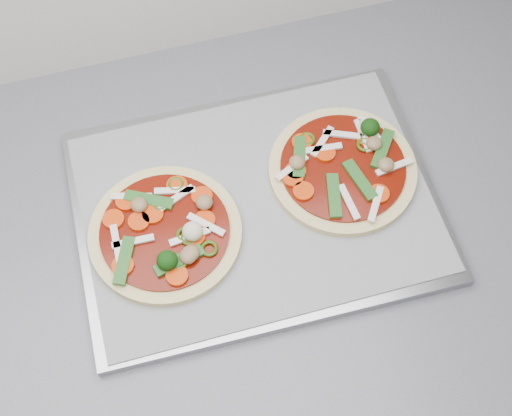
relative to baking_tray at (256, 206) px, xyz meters
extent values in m
cube|color=gray|center=(0.00, 0.00, 0.00)|extent=(0.43, 0.33, 0.01)
cube|color=gray|center=(0.00, 0.00, 0.01)|extent=(0.41, 0.30, 0.00)
cylinder|color=#F2DB86|center=(-0.11, -0.01, 0.01)|extent=(0.23, 0.23, 0.01)
cylinder|color=#640C00|center=(-0.11, -0.01, 0.02)|extent=(0.20, 0.20, 0.00)
ellipsoid|color=olive|center=(-0.06, 0.01, 0.03)|extent=(0.02, 0.02, 0.01)
cube|color=#286420|center=(-0.12, 0.03, 0.02)|extent=(0.06, 0.04, 0.00)
cylinder|color=red|center=(-0.07, -0.01, 0.02)|extent=(0.03, 0.03, 0.00)
ellipsoid|color=olive|center=(-0.09, -0.05, 0.03)|extent=(0.02, 0.02, 0.01)
cylinder|color=red|center=(-0.11, -0.07, 0.02)|extent=(0.03, 0.03, 0.00)
ellipsoid|color=olive|center=(-0.13, 0.02, 0.03)|extent=(0.03, 0.03, 0.01)
cylinder|color=red|center=(-0.08, -0.03, 0.02)|extent=(0.04, 0.04, 0.00)
cylinder|color=red|center=(-0.17, 0.02, 0.02)|extent=(0.03, 0.03, 0.00)
cylinder|color=red|center=(-0.14, 0.00, 0.02)|extent=(0.03, 0.03, 0.00)
cylinder|color=red|center=(-0.15, 0.03, 0.02)|extent=(0.03, 0.03, 0.00)
cylinder|color=red|center=(-0.17, -0.04, 0.02)|extent=(0.03, 0.03, 0.00)
torus|color=#304B0C|center=(-0.11, -0.06, 0.02)|extent=(0.02, 0.02, 0.00)
cube|color=white|center=(-0.07, -0.02, 0.02)|extent=(0.04, 0.04, 0.00)
cube|color=white|center=(-0.09, 0.03, 0.02)|extent=(0.05, 0.02, 0.00)
cylinder|color=red|center=(-0.06, 0.02, 0.02)|extent=(0.04, 0.04, 0.00)
torus|color=#304B0C|center=(-0.09, -0.03, 0.02)|extent=(0.03, 0.03, 0.00)
torus|color=#304B0C|center=(-0.07, -0.05, 0.02)|extent=(0.03, 0.03, 0.00)
cube|color=white|center=(-0.09, -0.03, 0.02)|extent=(0.05, 0.01, 0.00)
cube|color=white|center=(-0.15, -0.02, 0.02)|extent=(0.05, 0.01, 0.00)
cylinder|color=red|center=(-0.12, 0.01, 0.02)|extent=(0.04, 0.04, 0.00)
cylinder|color=red|center=(-0.09, 0.04, 0.02)|extent=(0.03, 0.03, 0.00)
cube|color=#286420|center=(-0.11, -0.06, 0.02)|extent=(0.06, 0.03, 0.00)
torus|color=#304B0C|center=(-0.11, 0.02, 0.02)|extent=(0.03, 0.03, 0.00)
ellipsoid|color=#0F3D0A|center=(-0.12, -0.06, 0.03)|extent=(0.03, 0.03, 0.02)
ellipsoid|color=beige|center=(-0.08, -0.03, 0.03)|extent=(0.02, 0.02, 0.02)
torus|color=#304B0C|center=(-0.09, -0.03, 0.02)|extent=(0.03, 0.03, 0.00)
ellipsoid|color=olive|center=(-0.09, -0.06, 0.03)|extent=(0.02, 0.02, 0.01)
cube|color=#286420|center=(-0.16, -0.04, 0.02)|extent=(0.04, 0.06, 0.00)
cube|color=white|center=(-0.14, 0.04, 0.02)|extent=(0.05, 0.02, 0.00)
cube|color=white|center=(-0.17, -0.02, 0.02)|extent=(0.01, 0.05, 0.00)
torus|color=#304B0C|center=(-0.09, 0.04, 0.02)|extent=(0.02, 0.02, 0.00)
cube|color=white|center=(-0.09, 0.02, 0.02)|extent=(0.05, 0.03, 0.00)
cylinder|color=#F2DB86|center=(0.11, 0.01, 0.01)|extent=(0.19, 0.19, 0.01)
cylinder|color=#640C00|center=(0.11, 0.01, 0.02)|extent=(0.16, 0.16, 0.00)
torus|color=#304B0C|center=(0.15, 0.04, 0.02)|extent=(0.02, 0.02, 0.00)
cylinder|color=red|center=(0.05, 0.02, 0.02)|extent=(0.03, 0.03, 0.00)
cube|color=white|center=(0.12, 0.05, 0.02)|extent=(0.05, 0.03, 0.00)
cylinder|color=red|center=(0.10, 0.03, 0.02)|extent=(0.03, 0.03, 0.00)
cylinder|color=red|center=(0.15, 0.04, 0.02)|extent=(0.04, 0.04, 0.00)
cube|color=#286420|center=(0.06, 0.04, 0.02)|extent=(0.03, 0.06, 0.00)
cube|color=white|center=(0.13, -0.05, 0.02)|extent=(0.03, 0.04, 0.00)
cylinder|color=red|center=(0.14, -0.04, 0.02)|extent=(0.03, 0.03, 0.00)
torus|color=#304B0C|center=(0.15, 0.03, 0.02)|extent=(0.03, 0.03, 0.00)
ellipsoid|color=olive|center=(0.06, 0.03, 0.03)|extent=(0.03, 0.03, 0.01)
cube|color=white|center=(0.09, 0.04, 0.02)|extent=(0.05, 0.01, 0.00)
cylinder|color=red|center=(0.05, -0.01, 0.02)|extent=(0.03, 0.03, 0.00)
torus|color=#304B0C|center=(0.08, 0.06, 0.02)|extent=(0.02, 0.02, 0.00)
cube|color=white|center=(0.05, 0.03, 0.02)|extent=(0.05, 0.03, 0.00)
ellipsoid|color=olive|center=(0.16, 0.00, 0.03)|extent=(0.02, 0.02, 0.01)
cube|color=white|center=(0.15, 0.05, 0.02)|extent=(0.01, 0.05, 0.00)
ellipsoid|color=olive|center=(0.16, 0.03, 0.03)|extent=(0.03, 0.03, 0.01)
cube|color=white|center=(0.10, 0.05, 0.02)|extent=(0.04, 0.04, 0.00)
cylinder|color=red|center=(0.05, 0.01, 0.02)|extent=(0.03, 0.03, 0.00)
cylinder|color=red|center=(0.07, 0.06, 0.02)|extent=(0.03, 0.03, 0.00)
cube|color=white|center=(0.16, 0.05, 0.02)|extent=(0.02, 0.05, 0.00)
cube|color=#286420|center=(0.09, -0.02, 0.02)|extent=(0.03, 0.06, 0.00)
ellipsoid|color=#0F3D0A|center=(0.16, 0.05, 0.03)|extent=(0.03, 0.03, 0.02)
cube|color=#286420|center=(0.16, 0.02, 0.02)|extent=(0.05, 0.05, 0.00)
cube|color=white|center=(0.10, -0.04, 0.02)|extent=(0.01, 0.05, 0.00)
cube|color=white|center=(0.17, -0.01, 0.02)|extent=(0.05, 0.01, 0.00)
cube|color=#286420|center=(0.12, -0.01, 0.02)|extent=(0.03, 0.06, 0.00)
camera|label=1|loc=(-0.11, -0.40, 0.74)|focal=50.00mm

